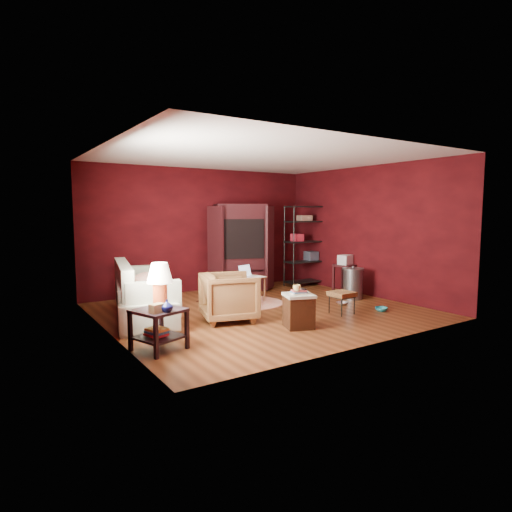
{
  "coord_description": "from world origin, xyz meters",
  "views": [
    {
      "loc": [
        -4.34,
        -6.43,
        1.83
      ],
      "look_at": [
        0.0,
        0.2,
        1.0
      ],
      "focal_mm": 30.0,
      "sensor_mm": 36.0,
      "label": 1
    }
  ],
  "objects_px": {
    "laptop_desk": "(250,280)",
    "hamper": "(299,310)",
    "tv_armoire": "(241,245)",
    "wire_shelving": "(305,242)",
    "sofa": "(144,293)",
    "armchair": "(229,295)",
    "side_table": "(159,298)"
  },
  "relations": [
    {
      "from": "laptop_desk",
      "to": "hamper",
      "type": "bearing_deg",
      "value": -115.97
    },
    {
      "from": "tv_armoire",
      "to": "wire_shelving",
      "type": "distance_m",
      "value": 1.65
    },
    {
      "from": "sofa",
      "to": "wire_shelving",
      "type": "height_order",
      "value": "wire_shelving"
    },
    {
      "from": "armchair",
      "to": "sofa",
      "type": "bearing_deg",
      "value": 66.47
    },
    {
      "from": "armchair",
      "to": "hamper",
      "type": "relative_size",
      "value": 1.43
    },
    {
      "from": "wire_shelving",
      "to": "side_table",
      "type": "bearing_deg",
      "value": -147.92
    },
    {
      "from": "armchair",
      "to": "tv_armoire",
      "type": "relative_size",
      "value": 0.44
    },
    {
      "from": "armchair",
      "to": "tv_armoire",
      "type": "height_order",
      "value": "tv_armoire"
    },
    {
      "from": "armchair",
      "to": "side_table",
      "type": "bearing_deg",
      "value": 132.25
    },
    {
      "from": "laptop_desk",
      "to": "wire_shelving",
      "type": "relative_size",
      "value": 0.38
    },
    {
      "from": "armchair",
      "to": "wire_shelving",
      "type": "bearing_deg",
      "value": -43.25
    },
    {
      "from": "armchair",
      "to": "side_table",
      "type": "height_order",
      "value": "side_table"
    },
    {
      "from": "laptop_desk",
      "to": "wire_shelving",
      "type": "bearing_deg",
      "value": 6.7
    },
    {
      "from": "side_table",
      "to": "wire_shelving",
      "type": "xyz_separation_m",
      "value": [
        4.73,
        2.7,
        0.39
      ]
    },
    {
      "from": "tv_armoire",
      "to": "sofa",
      "type": "bearing_deg",
      "value": -135.03
    },
    {
      "from": "tv_armoire",
      "to": "armchair",
      "type": "bearing_deg",
      "value": -106.87
    },
    {
      "from": "armchair",
      "to": "laptop_desk",
      "type": "distance_m",
      "value": 1.53
    },
    {
      "from": "armchair",
      "to": "hamper",
      "type": "bearing_deg",
      "value": -128.45
    },
    {
      "from": "armchair",
      "to": "side_table",
      "type": "distance_m",
      "value": 1.68
    },
    {
      "from": "armchair",
      "to": "laptop_desk",
      "type": "height_order",
      "value": "armchair"
    },
    {
      "from": "side_table",
      "to": "tv_armoire",
      "type": "bearing_deg",
      "value": 44.5
    },
    {
      "from": "side_table",
      "to": "tv_armoire",
      "type": "relative_size",
      "value": 0.57
    },
    {
      "from": "sofa",
      "to": "tv_armoire",
      "type": "height_order",
      "value": "tv_armoire"
    },
    {
      "from": "wire_shelving",
      "to": "tv_armoire",
      "type": "bearing_deg",
      "value": 169.32
    },
    {
      "from": "tv_armoire",
      "to": "wire_shelving",
      "type": "xyz_separation_m",
      "value": [
        1.61,
        -0.37,
        0.04
      ]
    },
    {
      "from": "sofa",
      "to": "side_table",
      "type": "height_order",
      "value": "side_table"
    },
    {
      "from": "laptop_desk",
      "to": "tv_armoire",
      "type": "bearing_deg",
      "value": 50.99
    },
    {
      "from": "sofa",
      "to": "tv_armoire",
      "type": "xyz_separation_m",
      "value": [
        2.77,
        1.4,
        0.59
      ]
    },
    {
      "from": "side_table",
      "to": "tv_armoire",
      "type": "height_order",
      "value": "tv_armoire"
    },
    {
      "from": "tv_armoire",
      "to": "wire_shelving",
      "type": "height_order",
      "value": "tv_armoire"
    },
    {
      "from": "side_table",
      "to": "laptop_desk",
      "type": "xyz_separation_m",
      "value": [
        2.58,
        1.82,
        -0.23
      ]
    },
    {
      "from": "hamper",
      "to": "armchair",
      "type": "bearing_deg",
      "value": 125.85
    }
  ]
}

